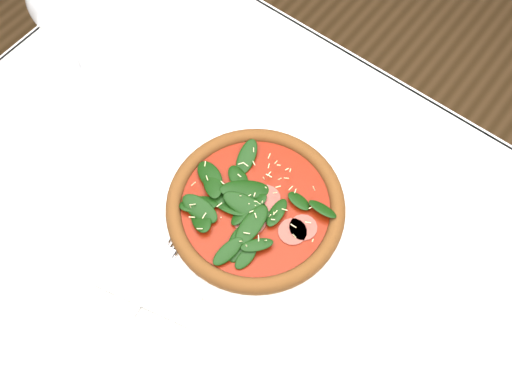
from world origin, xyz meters
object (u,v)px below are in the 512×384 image
Objects in this scene: plate at (256,210)px; wine_glass at (58,6)px; pizza at (256,205)px; napkin at (151,284)px.

wine_glass is at bearing 175.36° from plate.
pizza is 0.19m from napkin.
pizza reaches higher than napkin.
plate is 0.02m from pizza.
plate is at bearing -4.64° from wine_glass.
pizza is at bearing 135.00° from plate.
napkin is at bearing -104.37° from pizza.
napkin is at bearing -104.37° from plate.
wine_glass reaches higher than pizza.
plate is 2.06× the size of napkin.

